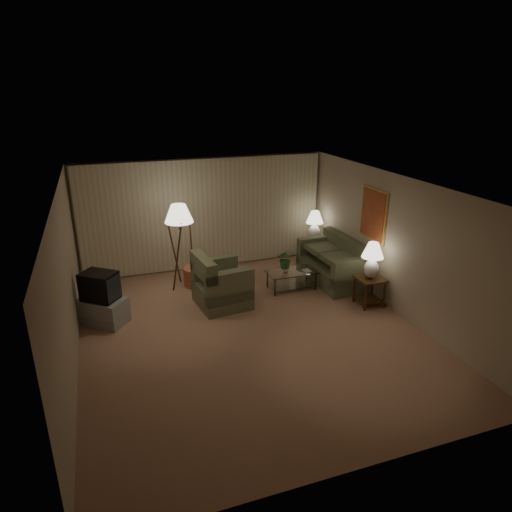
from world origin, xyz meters
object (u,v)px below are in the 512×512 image
Objects in this scene: side_table_far at (314,247)px; table_lamp_far at (315,223)px; armchair at (222,285)px; ottoman at (197,276)px; coffee_table at (292,277)px; tv_cabinet at (103,311)px; floor_lamp at (181,245)px; table_lamp_near at (372,257)px; side_table_near at (370,286)px; crt_tv at (99,286)px; sofa at (332,265)px; vase at (285,269)px.

table_lamp_far is (0.00, 0.00, 0.64)m from side_table_far.
armchair is 2.05× the size of ottoman.
tv_cabinet is (-4.01, -0.25, -0.03)m from coffee_table.
tv_cabinet is 2.23m from floor_lamp.
side_table_far is 2.68m from table_lamp_near.
table_lamp_far is at bearing 90.00° from side_table_far.
side_table_near is 3.81m from ottoman.
crt_tv is at bearing -150.40° from ottoman.
coffee_table is (-1.04, -0.10, -0.13)m from sofa.
side_table_near is 2.60m from side_table_far.
sofa is at bearing -13.78° from floor_lamp.
crt_tv reaches higher than coffee_table.
vase is at bearing 42.27° from crt_tv.
side_table_far is (0.15, 1.25, -0.01)m from sofa.
vase is (1.78, -0.93, 0.29)m from ottoman.
table_lamp_near is (0.15, -1.35, 0.64)m from sofa.
side_table_near is 0.79× the size of table_lamp_near.
table_lamp_near is 5.30m from crt_tv.
floor_lamp is at bearing 72.22° from crt_tv.
table_lamp_far is 4.82× the size of vase.
side_table_far is 0.59× the size of tv_cabinet.
coffee_table is (-1.19, 1.25, -0.13)m from side_table_near.
vase is (-1.34, -1.35, 0.09)m from side_table_far.
sofa is 1.36m from side_table_near.
side_table_near is at bearing -90.00° from side_table_far.
sofa is 3.06× the size of ottoman.
crt_tv is at bearing 169.15° from table_lamp_near.
coffee_table is 4.02m from tv_cabinet.
ottoman is (-3.12, -0.42, -0.83)m from table_lamp_far.
side_table_far is at bearing -90.00° from table_lamp_far.
floor_lamp is at bearing -176.95° from ottoman.
ottoman is at bearing 3.05° from floor_lamp.
armchair is at bearing -150.84° from table_lamp_far.
armchair is 1.22m from ottoman.
floor_lamp is 2.36m from vase.
tv_cabinet is at bearing -176.24° from vase.
side_table_near is 0.81× the size of table_lamp_far.
crt_tv is 3.88m from vase.
table_lamp_near is at bearing -90.00° from table_lamp_far.
table_lamp_near is at bearing 27.66° from tv_cabinet.
side_table_near is at bearing -42.98° from vase.
floor_lamp is (-0.61, 1.15, 0.56)m from armchair.
table_lamp_near is at bearing 4.29° from sofa.
ottoman is (-3.12, -0.42, -0.19)m from side_table_far.
floor_lamp is (-3.31, 0.81, 0.59)m from sofa.
coffee_table is 1.79× the size of ottoman.
side_table_near is at bearing -90.00° from table_lamp_far.
table_lamp_near is at bearing -177.61° from side_table_near.
table_lamp_far is (0.15, 1.25, 0.63)m from sofa.
ottoman is (0.34, 0.02, -0.79)m from floor_lamp.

